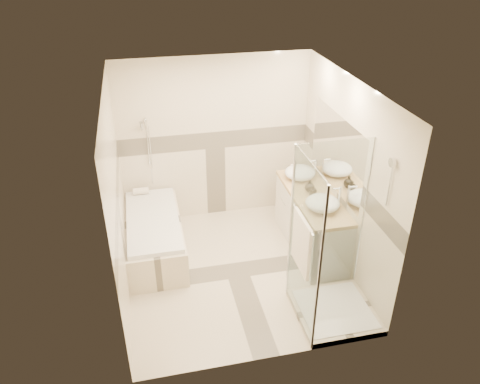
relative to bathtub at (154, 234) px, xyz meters
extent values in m
cube|color=beige|center=(1.02, -0.65, -0.31)|extent=(2.80, 3.00, 0.01)
cube|color=silver|center=(1.02, -0.65, 2.20)|extent=(2.80, 3.00, 0.01)
cube|color=beige|center=(1.02, 0.85, 0.94)|extent=(2.80, 0.01, 2.50)
cube|color=beige|center=(1.02, -2.15, 0.94)|extent=(2.80, 0.01, 2.50)
cube|color=beige|center=(-0.38, -0.65, 0.94)|extent=(0.01, 3.00, 2.50)
cube|color=beige|center=(2.43, -0.65, 0.94)|extent=(0.01, 3.00, 2.50)
cube|color=white|center=(2.41, -0.35, 1.14)|extent=(0.01, 1.60, 1.00)
cylinder|color=silver|center=(0.05, 0.82, 1.04)|extent=(0.02, 0.02, 0.70)
cube|color=beige|center=(0.00, 0.00, -0.06)|extent=(0.75, 1.70, 0.50)
cube|color=white|center=(0.00, 0.00, 0.22)|extent=(0.69, 1.60, 0.06)
ellipsoid|color=white|center=(0.00, 0.00, 0.17)|extent=(0.56, 1.40, 0.16)
cube|color=silver|center=(2.15, -0.35, 0.09)|extent=(0.55, 1.60, 0.80)
cylinder|color=silver|center=(1.86, -0.75, 0.24)|extent=(0.01, 0.24, 0.01)
cylinder|color=silver|center=(1.86, 0.05, 0.24)|extent=(0.01, 0.24, 0.01)
cube|color=tan|center=(2.15, -0.35, 0.52)|extent=(0.57, 1.62, 0.05)
cube|color=beige|center=(1.97, -1.70, -0.27)|extent=(0.90, 0.90, 0.08)
cube|color=white|center=(1.97, -1.70, -0.22)|extent=(0.80, 0.80, 0.01)
cube|color=white|center=(1.53, -1.70, 0.73)|extent=(0.01, 0.90, 2.00)
cube|color=white|center=(1.97, -1.26, 0.73)|extent=(0.90, 0.01, 2.00)
cylinder|color=silver|center=(1.52, -2.15, 0.73)|extent=(0.03, 0.03, 2.00)
cylinder|color=silver|center=(1.52, -1.25, 0.73)|extent=(0.03, 0.03, 2.00)
cylinder|color=silver|center=(2.42, -1.25, 0.73)|extent=(0.03, 0.03, 2.00)
cylinder|color=silver|center=(2.38, -1.70, 1.64)|extent=(0.03, 0.10, 0.10)
cylinder|color=silver|center=(1.49, -1.70, 1.09)|extent=(0.02, 0.60, 0.02)
cube|color=white|center=(1.49, -1.70, 0.79)|extent=(0.04, 0.48, 0.62)
ellipsoid|color=white|center=(2.13, 0.15, 0.63)|extent=(0.44, 0.44, 0.18)
ellipsoid|color=white|center=(2.13, -0.71, 0.63)|extent=(0.44, 0.44, 0.18)
cylinder|color=silver|center=(2.35, 0.15, 0.68)|extent=(0.03, 0.03, 0.27)
cylinder|color=silver|center=(2.31, 0.15, 0.80)|extent=(0.10, 0.02, 0.02)
cylinder|color=silver|center=(2.35, -0.71, 0.69)|extent=(0.03, 0.03, 0.30)
cylinder|color=silver|center=(2.30, -0.71, 0.82)|extent=(0.11, 0.03, 0.03)
imported|color=black|center=(2.13, -0.37, 0.62)|extent=(0.09, 0.09, 0.15)
imported|color=black|center=(2.13, -0.24, 0.63)|extent=(0.17, 0.17, 0.17)
cube|color=white|center=(2.13, 0.29, 0.59)|extent=(0.23, 0.31, 0.09)
cylinder|color=white|center=(-0.12, 0.70, 0.30)|extent=(0.23, 0.10, 0.10)
camera|label=1|loc=(-0.01, -5.45, 3.68)|focal=35.00mm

